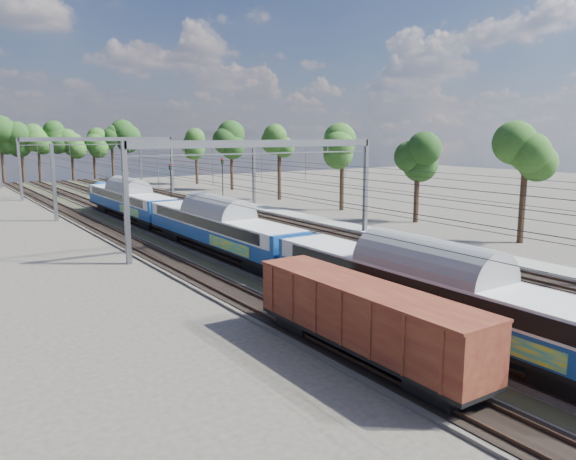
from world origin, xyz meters
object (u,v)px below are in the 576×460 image
signal_far (223,174)px  emu_train (220,222)px  freight_boxcar (363,316)px  worker (160,204)px  signal_near (171,179)px

signal_far → emu_train: bearing=-98.8°
emu_train → freight_boxcar: (-4.50, -22.06, -0.75)m
emu_train → worker: bearing=78.7°
freight_boxcar → signal_far: bearing=68.6°
freight_boxcar → signal_far: 59.06m
emu_train → worker: 27.84m
freight_boxcar → signal_near: bearing=76.1°
emu_train → freight_boxcar: bearing=-101.5°
freight_boxcar → worker: (9.96, 49.30, -1.08)m
signal_near → signal_far: (8.25, 1.02, 0.34)m
signal_near → signal_far: size_ratio=0.91×
emu_train → signal_far: (17.05, 32.90, 1.14)m
emu_train → freight_boxcar: size_ratio=5.36×
worker → signal_near: signal_near is taller
emu_train → signal_near: signal_near is taller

